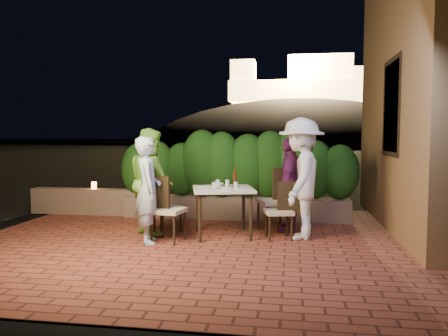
% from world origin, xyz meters
% --- Properties ---
extents(ground, '(400.00, 400.00, 0.00)m').
position_xyz_m(ground, '(0.00, 0.00, -0.02)').
color(ground, black).
rests_on(ground, ground).
extents(terrace_floor, '(7.00, 6.00, 0.15)m').
position_xyz_m(terrace_floor, '(0.00, 0.50, -0.07)').
color(terrace_floor, brown).
rests_on(terrace_floor, ground).
extents(building_wall, '(1.60, 5.00, 5.00)m').
position_xyz_m(building_wall, '(3.60, 2.00, 2.50)').
color(building_wall, '#A1733F').
rests_on(building_wall, ground).
extents(window_pane, '(0.08, 1.00, 1.40)m').
position_xyz_m(window_pane, '(2.82, 1.50, 2.00)').
color(window_pane, black).
rests_on(window_pane, building_wall).
extents(window_frame, '(0.06, 1.15, 1.55)m').
position_xyz_m(window_frame, '(2.81, 1.50, 2.00)').
color(window_frame, black).
rests_on(window_frame, building_wall).
extents(planter, '(4.20, 0.55, 0.40)m').
position_xyz_m(planter, '(0.20, 2.30, 0.20)').
color(planter, '#78604C').
rests_on(planter, ground).
extents(hedge, '(4.00, 0.70, 1.10)m').
position_xyz_m(hedge, '(0.20, 2.30, 0.95)').
color(hedge, '#184312').
rests_on(hedge, planter).
extents(parapet, '(2.20, 0.30, 0.50)m').
position_xyz_m(parapet, '(-2.80, 2.30, 0.25)').
color(parapet, '#78604C').
rests_on(parapet, ground).
extents(hill, '(52.00, 40.00, 22.00)m').
position_xyz_m(hill, '(2.00, 60.00, -4.00)').
color(hill, black).
rests_on(hill, ground).
extents(fortress, '(26.00, 8.00, 8.00)m').
position_xyz_m(fortress, '(2.00, 60.00, 10.50)').
color(fortress, '#FFCC7A').
rests_on(fortress, hill).
extents(dining_table, '(1.11, 1.11, 0.75)m').
position_xyz_m(dining_table, '(0.20, 0.82, 0.38)').
color(dining_table, white).
rests_on(dining_table, ground).
extents(plate_nw, '(0.20, 0.20, 0.01)m').
position_xyz_m(plate_nw, '(0.01, 0.58, 0.76)').
color(plate_nw, white).
rests_on(plate_nw, dining_table).
extents(plate_sw, '(0.21, 0.21, 0.01)m').
position_xyz_m(plate_sw, '(-0.11, 0.96, 0.76)').
color(plate_sw, white).
rests_on(plate_sw, dining_table).
extents(plate_ne, '(0.22, 0.22, 0.01)m').
position_xyz_m(plate_ne, '(0.52, 0.67, 0.76)').
color(plate_ne, white).
rests_on(plate_ne, dining_table).
extents(plate_se, '(0.21, 0.21, 0.01)m').
position_xyz_m(plate_se, '(0.44, 1.11, 0.76)').
color(plate_se, white).
rests_on(plate_se, dining_table).
extents(plate_centre, '(0.21, 0.21, 0.01)m').
position_xyz_m(plate_centre, '(0.24, 0.81, 0.76)').
color(plate_centre, white).
rests_on(plate_centre, dining_table).
extents(plate_front, '(0.20, 0.20, 0.01)m').
position_xyz_m(plate_front, '(0.31, 0.52, 0.76)').
color(plate_front, white).
rests_on(plate_front, dining_table).
extents(glass_nw, '(0.06, 0.06, 0.11)m').
position_xyz_m(glass_nw, '(0.10, 0.66, 0.80)').
color(glass_nw, silver).
rests_on(glass_nw, dining_table).
extents(glass_sw, '(0.06, 0.06, 0.11)m').
position_xyz_m(glass_sw, '(0.09, 0.98, 0.80)').
color(glass_sw, silver).
rests_on(glass_sw, dining_table).
extents(glass_ne, '(0.06, 0.06, 0.11)m').
position_xyz_m(glass_ne, '(0.41, 0.73, 0.80)').
color(glass_ne, silver).
rests_on(glass_ne, dining_table).
extents(glass_se, '(0.07, 0.07, 0.11)m').
position_xyz_m(glass_se, '(0.25, 0.96, 0.81)').
color(glass_se, silver).
rests_on(glass_se, dining_table).
extents(beer_bottle, '(0.06, 0.06, 0.31)m').
position_xyz_m(beer_bottle, '(0.37, 0.92, 0.90)').
color(beer_bottle, '#441D0B').
rests_on(beer_bottle, dining_table).
extents(bowl, '(0.25, 0.25, 0.05)m').
position_xyz_m(bowl, '(0.07, 1.07, 0.77)').
color(bowl, white).
rests_on(bowl, dining_table).
extents(chair_left_front, '(0.52, 0.52, 0.96)m').
position_xyz_m(chair_left_front, '(-0.54, 0.35, 0.48)').
color(chair_left_front, black).
rests_on(chair_left_front, ground).
extents(chair_left_back, '(0.41, 0.41, 0.87)m').
position_xyz_m(chair_left_back, '(-0.68, 0.83, 0.44)').
color(chair_left_back, black).
rests_on(chair_left_back, ground).
extents(chair_right_front, '(0.48, 0.48, 0.86)m').
position_xyz_m(chair_right_front, '(1.06, 0.75, 0.43)').
color(chair_right_front, black).
rests_on(chair_right_front, ground).
extents(chair_right_back, '(0.64, 0.64, 1.03)m').
position_xyz_m(chair_right_back, '(0.97, 1.25, 0.52)').
color(chair_right_back, black).
rests_on(chair_right_back, ground).
extents(diner_blue, '(0.55, 0.66, 1.54)m').
position_xyz_m(diner_blue, '(-0.80, 0.23, 0.77)').
color(diner_blue, silver).
rests_on(diner_blue, ground).
extents(diner_green, '(0.98, 1.03, 1.67)m').
position_xyz_m(diner_green, '(-0.95, 0.83, 0.84)').
color(diner_green, '#73BC3A').
rests_on(diner_green, ground).
extents(diner_white, '(0.87, 1.28, 1.82)m').
position_xyz_m(diner_white, '(1.38, 0.87, 0.91)').
color(diner_white, white).
rests_on(diner_white, ground).
extents(diner_purple, '(0.51, 0.95, 1.54)m').
position_xyz_m(diner_purple, '(1.22, 1.34, 0.77)').
color(diner_purple, '#71256A').
rests_on(diner_purple, ground).
extents(parapet_lamp, '(0.10, 0.10, 0.14)m').
position_xyz_m(parapet_lamp, '(-2.62, 2.30, 0.57)').
color(parapet_lamp, orange).
rests_on(parapet_lamp, parapet).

